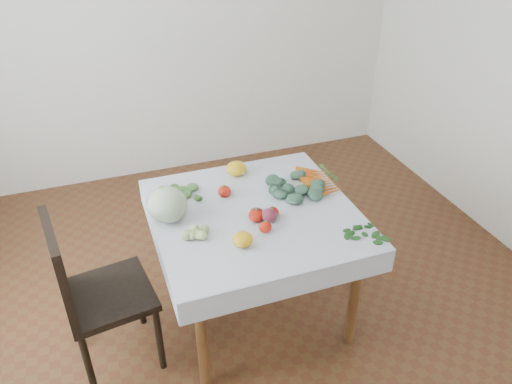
% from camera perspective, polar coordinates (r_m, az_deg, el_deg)
% --- Properties ---
extents(ground, '(4.00, 4.00, 0.00)m').
position_cam_1_polar(ground, '(3.30, -0.18, -13.13)').
color(ground, brown).
extents(back_wall, '(4.00, 0.04, 2.70)m').
position_cam_1_polar(back_wall, '(4.37, -9.53, 18.69)').
color(back_wall, white).
rests_on(back_wall, ground).
extents(table, '(1.00, 1.00, 0.75)m').
position_cam_1_polar(table, '(2.87, -0.20, -3.94)').
color(table, brown).
rests_on(table, ground).
extents(tablecloth, '(1.12, 1.12, 0.01)m').
position_cam_1_polar(tablecloth, '(2.81, -0.20, -2.31)').
color(tablecloth, white).
rests_on(tablecloth, table).
extents(chair, '(0.50, 0.50, 0.98)m').
position_cam_1_polar(chair, '(2.75, -18.60, -10.42)').
color(chair, black).
rests_on(chair, ground).
extents(cabbage, '(0.23, 0.23, 0.19)m').
position_cam_1_polar(cabbage, '(2.73, -10.08, -1.45)').
color(cabbage, '#AFC6A6').
rests_on(cabbage, tablecloth).
extents(tomato_a, '(0.10, 0.10, 0.07)m').
position_cam_1_polar(tomato_a, '(2.93, -3.63, 0.08)').
color(tomato_a, red).
rests_on(tomato_a, tablecloth).
extents(tomato_b, '(0.11, 0.11, 0.07)m').
position_cam_1_polar(tomato_b, '(2.71, 0.01, -2.71)').
color(tomato_b, red).
rests_on(tomato_b, tablecloth).
extents(tomato_c, '(0.09, 0.09, 0.06)m').
position_cam_1_polar(tomato_c, '(2.75, 1.92, -2.36)').
color(tomato_c, red).
rests_on(tomato_c, tablecloth).
extents(tomato_d, '(0.09, 0.09, 0.06)m').
position_cam_1_polar(tomato_d, '(2.64, 1.07, -4.01)').
color(tomato_d, red).
rests_on(tomato_d, tablecloth).
extents(heirloom_back, '(0.16, 0.16, 0.09)m').
position_cam_1_polar(heirloom_back, '(3.14, -2.24, 2.71)').
color(heirloom_back, gold).
rests_on(heirloom_back, tablecloth).
extents(heirloom_front, '(0.11, 0.11, 0.07)m').
position_cam_1_polar(heirloom_front, '(2.54, -1.50, -5.44)').
color(heirloom_front, gold).
rests_on(heirloom_front, tablecloth).
extents(onion_a, '(0.11, 0.11, 0.07)m').
position_cam_1_polar(onion_a, '(2.72, 0.06, -2.56)').
color(onion_a, '#541830').
rests_on(onion_a, tablecloth).
extents(onion_b, '(0.11, 0.11, 0.08)m').
position_cam_1_polar(onion_b, '(2.71, 1.47, -2.69)').
color(onion_b, '#541830').
rests_on(onion_b, tablecloth).
extents(tomatillo_cluster, '(0.14, 0.10, 0.05)m').
position_cam_1_polar(tomatillo_cluster, '(2.62, -6.69, -4.84)').
color(tomatillo_cluster, '#B0D178').
rests_on(tomatillo_cluster, tablecloth).
extents(carrot_bunch, '(0.21, 0.37, 0.03)m').
position_cam_1_polar(carrot_bunch, '(3.08, 7.29, 1.22)').
color(carrot_bunch, orange).
rests_on(carrot_bunch, tablecloth).
extents(kale_bunch, '(0.38, 0.31, 0.05)m').
position_cam_1_polar(kale_bunch, '(2.99, 4.81, 0.52)').
color(kale_bunch, '#375B47').
rests_on(kale_bunch, tablecloth).
extents(basil_bunch, '(0.23, 0.16, 0.01)m').
position_cam_1_polar(basil_bunch, '(2.69, 12.39, -4.73)').
color(basil_bunch, '#1B4816').
rests_on(basil_bunch, tablecloth).
extents(dill_bunch, '(0.27, 0.23, 0.03)m').
position_cam_1_polar(dill_bunch, '(2.97, -8.68, -0.23)').
color(dill_bunch, '#527D39').
rests_on(dill_bunch, tablecloth).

